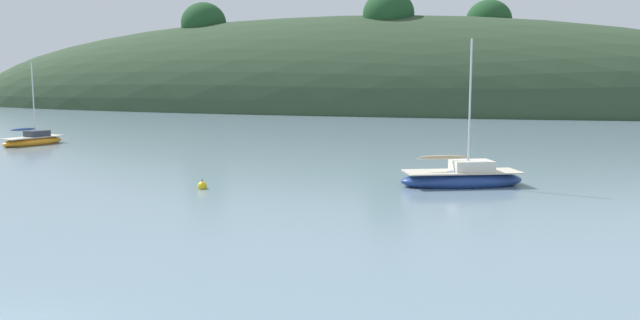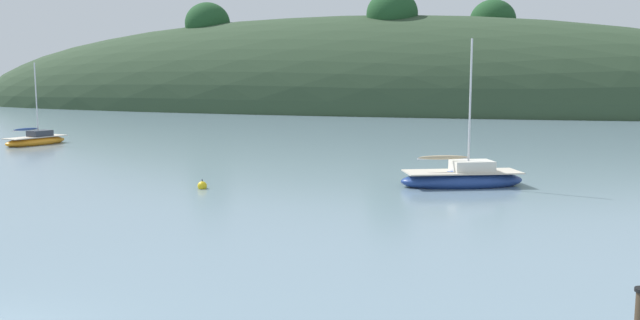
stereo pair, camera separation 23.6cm
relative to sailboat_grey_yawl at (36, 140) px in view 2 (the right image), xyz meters
The scene contains 4 objects.
far_shoreline_hill 61.89m from the sailboat_grey_yawl, 87.88° to the left, with size 150.00×36.00×33.72m.
sailboat_grey_yawl is the anchor object (origin of this frame).
sailboat_cream_ketch 34.69m from the sailboat_grey_yawl, 13.41° to the right, with size 6.17×4.44×7.11m.
mooring_buoy_outer 26.01m from the sailboat_grey_yawl, 29.93° to the right, with size 0.44×0.44×0.54m.
Camera 2 is at (10.52, -8.19, 5.02)m, focal length 35.70 mm.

